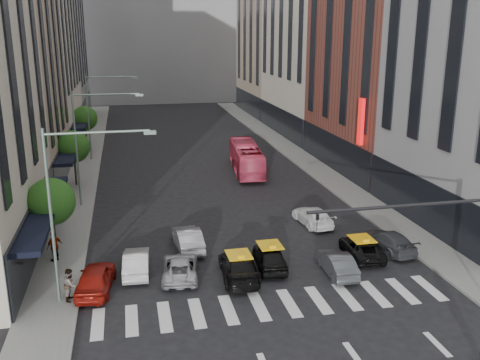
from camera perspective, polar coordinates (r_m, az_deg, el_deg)
ground at (r=27.04m, az=4.98°, el=-14.57°), size 160.00×160.00×0.00m
sidewalk_left at (r=54.15m, az=-16.39°, el=0.61°), size 3.00×96.00×0.15m
sidewalk_right at (r=57.09m, az=7.25°, el=1.90°), size 3.00×96.00×0.15m
building_left_b at (r=51.23m, az=-23.88°, el=12.64°), size 8.00×16.00×24.00m
building_left_d at (r=87.81m, az=-19.37°, el=15.81°), size 8.00×18.00×30.00m
building_right_b at (r=54.83m, az=14.42°, el=14.63°), size 8.00×18.00×26.00m
building_right_d at (r=90.52m, az=3.43°, el=15.97°), size 8.00×18.00×28.00m
building_far at (r=107.57m, az=-8.78°, el=17.91°), size 30.00×10.00×36.00m
tree_near at (r=34.07m, az=-19.50°, el=-2.20°), size 2.88×2.88×4.95m
tree_mid at (r=49.49m, az=-17.35°, el=3.41°), size 2.88×2.88×4.95m
tree_far at (r=65.18m, az=-16.23°, el=6.33°), size 2.88×2.88×4.95m
streetlamp_near at (r=27.51m, az=-17.75°, el=-1.31°), size 5.38×0.25×9.00m
streetlamp_mid at (r=43.04m, az=-15.91°, el=4.82°), size 5.38×0.25×9.00m
streetlamp_far at (r=58.83m, az=-15.03°, el=7.68°), size 5.38×0.25×9.00m
traffic_signal at (r=27.46m, az=21.44°, el=-4.85°), size 10.10×0.20×6.00m
liberty_sign at (r=47.24m, az=12.77°, el=6.08°), size 0.30×0.70×4.00m
car_red at (r=30.21m, az=-15.15°, el=-10.07°), size 2.28×4.54×1.49m
car_white_front at (r=31.80m, az=-11.00°, el=-8.58°), size 1.66×4.17×1.35m
car_silver at (r=30.97m, az=-6.40°, el=-9.23°), size 2.46×4.48×1.19m
taxi_left at (r=30.62m, az=-0.13°, el=-9.20°), size 2.31×4.98×1.41m
taxi_center at (r=31.90m, az=3.19°, el=-8.16°), size 2.05×4.29×1.42m
car_grey_mid at (r=31.66m, az=10.26°, el=-8.70°), size 1.51×4.00×1.30m
taxi_right at (r=34.19m, az=12.81°, el=-7.07°), size 2.33×4.39×1.18m
car_grey_curb at (r=35.54m, az=15.56°, el=-6.28°), size 2.35×4.62×1.28m
car_row2_left at (r=34.57m, az=-5.60°, el=-6.23°), size 1.76×4.49×1.46m
car_row2_right at (r=39.05m, az=7.75°, el=-3.82°), size 2.20×4.53×1.27m
bus at (r=52.70m, az=0.66°, el=2.37°), size 3.39×10.43×2.85m
pedestrian_near at (r=29.29m, az=-17.65°, el=-10.56°), size 0.77×0.92×1.72m
pedestrian_far at (r=34.19m, az=-19.18°, el=-6.69°), size 1.10×1.09×1.86m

